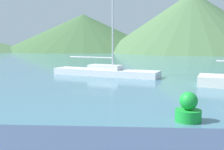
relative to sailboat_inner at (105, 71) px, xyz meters
name	(u,v)px	position (x,y,z in m)	size (l,w,h in m)	color
sailboat_inner	(105,71)	(0.00, 0.00, 0.00)	(8.52, 4.34, 6.99)	silver
buoy_marker	(188,109)	(4.23, -11.96, 0.07)	(0.88, 0.88, 1.01)	green
hill_central	(83,32)	(-12.63, 55.78, 4.55)	(42.80, 42.80, 9.79)	#3D6038
hill_east	(192,22)	(15.23, 48.32, 6.73)	(42.38, 42.38, 14.16)	#476B42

